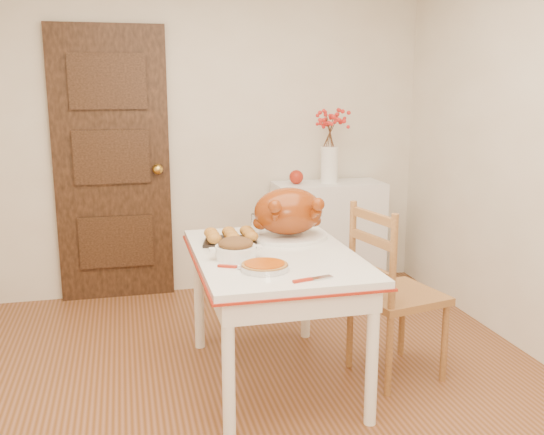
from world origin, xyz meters
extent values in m
cube|color=#613413|center=(0.00, 0.00, 0.00)|extent=(3.50, 4.00, 0.00)
cube|color=silver|center=(0.00, 2.00, 1.25)|extent=(3.50, 0.00, 2.50)
cube|color=black|center=(-0.70, 1.97, 1.03)|extent=(0.85, 0.06, 2.06)
cube|color=white|center=(0.96, 1.78, 0.43)|extent=(0.87, 0.39, 0.87)
sphere|color=maroon|center=(0.69, 1.78, 0.92)|extent=(0.11, 0.11, 0.11)
cylinder|color=#A23D05|center=(0.02, 0.01, 0.77)|extent=(0.29, 0.29, 0.05)
cylinder|color=white|center=(0.15, 0.77, 0.81)|extent=(0.07, 0.07, 0.12)
camera|label=1|loc=(-0.62, -2.75, 1.63)|focal=40.34mm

